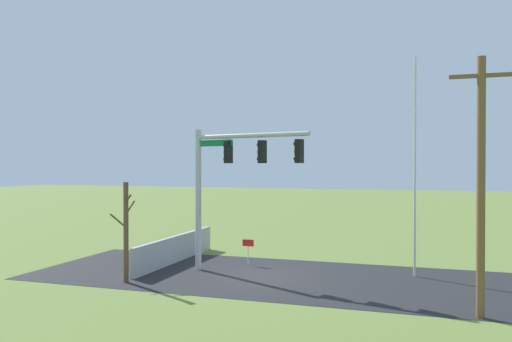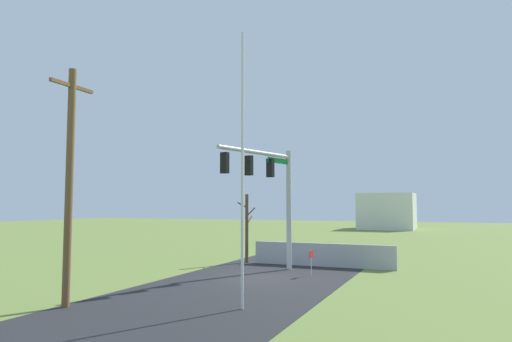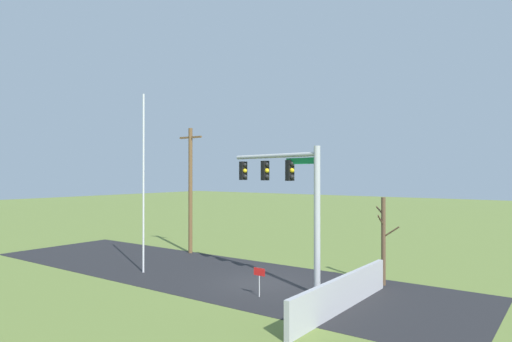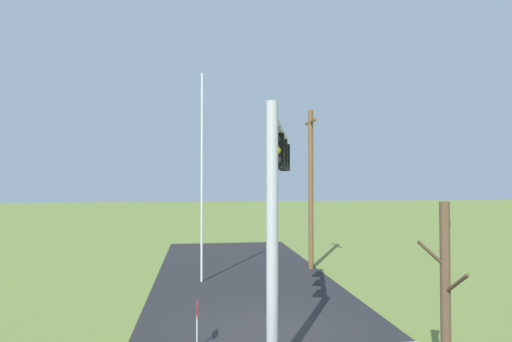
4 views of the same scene
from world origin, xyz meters
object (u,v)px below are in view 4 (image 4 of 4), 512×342
object	(u,v)px
bare_tree	(446,300)
open_sign	(197,315)
signal_mast	(278,181)
utility_pole	(311,186)
flagpole	(202,177)

from	to	relation	value
bare_tree	open_sign	bearing A→B (deg)	-125.25
signal_mast	bare_tree	world-z (taller)	signal_mast
utility_pole	bare_tree	world-z (taller)	utility_pole
open_sign	bare_tree	bearing A→B (deg)	54.75
flagpole	utility_pole	size ratio (longest dim) A/B	1.15
flagpole	utility_pole	xyz separation A→B (m)	(-2.06, 5.59, -0.45)
flagpole	bare_tree	size ratio (longest dim) A/B	2.29
flagpole	open_sign	world-z (taller)	flagpole
signal_mast	bare_tree	xyz separation A→B (m)	(3.36, 2.83, -2.40)
utility_pole	flagpole	bearing A→B (deg)	-69.80
flagpole	open_sign	size ratio (longest dim) A/B	7.70
utility_pole	bare_tree	size ratio (longest dim) A/B	2.00
bare_tree	open_sign	xyz separation A→B (m)	(-3.53, -5.00, -1.20)
bare_tree	flagpole	bearing A→B (deg)	-156.59
open_sign	utility_pole	bearing A→B (deg)	149.18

